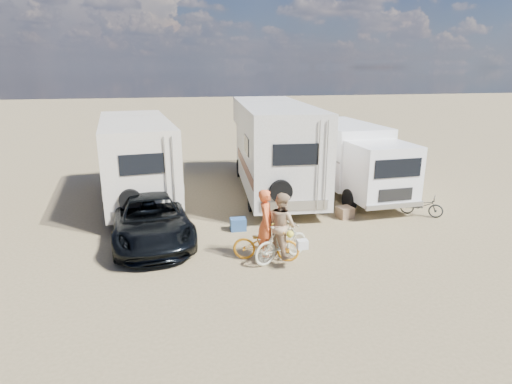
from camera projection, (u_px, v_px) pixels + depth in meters
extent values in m
plane|color=#907C56|center=(322.00, 266.00, 11.62)|extent=(140.00, 140.00, 0.00)
imported|color=black|center=(151.00, 218.00, 13.25)|extent=(2.88, 5.30, 1.41)
imported|color=orange|center=(266.00, 244.00, 11.85)|extent=(2.00, 1.21, 0.99)
imported|color=#BCBC9F|center=(282.00, 242.00, 11.79)|extent=(1.91, 1.25, 1.12)
imported|color=#EA5D2B|center=(266.00, 229.00, 11.72)|extent=(0.65, 0.80, 1.91)
imported|color=tan|center=(282.00, 231.00, 11.69)|extent=(1.00, 1.10, 1.83)
imported|color=black|center=(422.00, 205.00, 15.46)|extent=(1.51, 1.36, 0.80)
cube|color=#2C5288|center=(238.00, 224.00, 14.12)|extent=(0.52, 0.38, 0.41)
cube|color=#7C6046|center=(345.00, 212.00, 15.30)|extent=(0.60, 0.60, 0.41)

